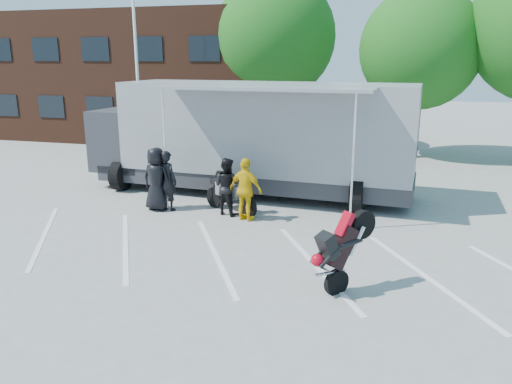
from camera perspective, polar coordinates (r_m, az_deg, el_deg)
The scene contains 13 objects.
ground at distance 11.27m, azimuth -7.42°, elevation -8.76°, with size 100.00×100.00×0.00m, color #9C9C97.
parking_bay_lines at distance 12.12m, azimuth -5.58°, elevation -6.92°, with size 18.00×5.00×0.01m, color white.
office_building at distance 30.91m, azimuth -11.94°, elevation 12.77°, with size 18.00×8.00×7.00m, color #4D2618.
flagpole at distance 22.07m, azimuth -12.99°, elevation 16.01°, with size 1.61×0.12×8.00m.
tree_left at distance 26.22m, azimuth 2.14°, elevation 17.26°, with size 6.12×6.12×8.64m.
tree_mid at distance 24.49m, azimuth 18.28°, elevation 15.26°, with size 5.44×5.44×7.68m.
transporter_truck at distance 17.37m, azimuth -0.45°, elevation -0.09°, with size 11.82×5.69×3.76m, color gray, non-canonical shape.
parked_motorcycle at distance 15.21m, azimuth -2.90°, elevation -2.31°, with size 0.73×2.18×1.14m, color silver, non-canonical shape.
stunt_bike_rider at distance 10.61m, azimuth 11.39°, elevation -10.49°, with size 0.72×1.54×1.81m, color black, non-canonical shape.
spectator_leather_a at distance 15.48m, azimuth -11.30°, elevation 1.46°, with size 0.95×0.62×1.94m, color black.
spectator_leather_b at distance 15.44m, azimuth -10.08°, elevation 1.29°, with size 0.67×0.44×1.84m, color black.
spectator_leather_c at distance 14.81m, azimuth -3.37°, elevation 0.66°, with size 0.83×0.65×1.72m, color black.
spectator_hivis at distance 14.19m, azimuth -1.16°, elevation 0.27°, with size 1.07×0.44×1.82m, color yellow.
Camera 1 is at (4.13, -9.47, 4.51)m, focal length 35.00 mm.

